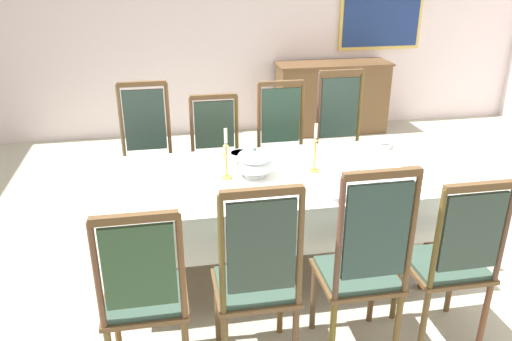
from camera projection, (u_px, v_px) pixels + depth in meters
The scene contains 21 objects.
ground at pixel (270, 272), 3.80m from camera, with size 8.18×6.54×0.04m, color #B4B19D.
back_wall at pixel (215, 3), 6.15m from camera, with size 8.18×0.08×3.23m, color silver.
dining_table at pixel (271, 185), 3.55m from camera, with size 2.21×1.06×0.76m.
tablecloth at pixel (271, 185), 3.55m from camera, with size 2.23×1.08×0.32m.
chair_south_a at pixel (144, 294), 2.60m from camera, with size 0.44×0.42×1.10m.
chair_north_a at pixel (147, 155), 4.28m from camera, with size 0.44×0.42×1.21m.
chair_south_b at pixel (257, 278), 2.68m from camera, with size 0.44×0.42×1.17m.
chair_north_b at pixel (217, 156), 4.39m from camera, with size 0.44×0.42×1.07m.
chair_south_c at pixel (363, 264), 2.77m from camera, with size 0.44×0.42×1.22m.
chair_north_c at pixel (283, 148), 4.48m from camera, with size 0.44×0.42×1.16m.
chair_south_d at pixel (452, 259), 2.89m from camera, with size 0.44×0.42×1.11m.
chair_north_d at pixel (342, 141), 4.57m from camera, with size 0.44×0.42×1.23m.
soup_tureen at pixel (255, 162), 3.46m from camera, with size 0.26×0.26×0.21m.
candlestick_west at pixel (226, 159), 3.41m from camera, with size 0.07×0.07×0.35m.
candlestick_east at pixel (315, 153), 3.51m from camera, with size 0.07×0.07×0.35m.
bowl_near_left at pixel (333, 195), 3.17m from camera, with size 0.16×0.16×0.04m.
bowl_near_right at pixel (240, 154), 3.83m from camera, with size 0.17×0.17×0.03m.
bowl_far_left at pixel (380, 143), 4.02m from camera, with size 0.19×0.19×0.05m.
spoon_primary at pixel (348, 195), 3.22m from camera, with size 0.05×0.18×0.01m.
spoon_secondary at pixel (224, 155), 3.84m from camera, with size 0.03×0.18×0.01m.
sideboard at pixel (332, 98), 6.56m from camera, with size 1.44×0.48×0.90m.
Camera 1 is at (-0.69, -3.12, 2.17)m, focal length 35.82 mm.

